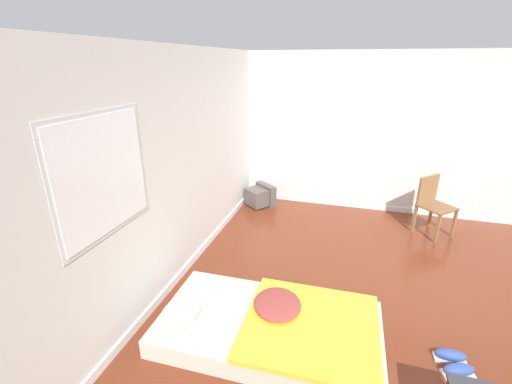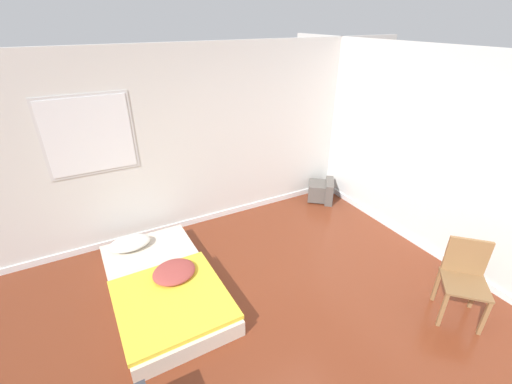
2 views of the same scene
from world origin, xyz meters
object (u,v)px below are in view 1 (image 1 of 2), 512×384
Objects in this scene: mattress_bed at (270,326)px; wooden_chair at (432,201)px; crt_tv at (260,196)px; sneaker_pair at (455,363)px.

wooden_chair is (2.74, -1.76, 0.39)m from mattress_bed.
mattress_bed is 3.49× the size of crt_tv.
wooden_chair is 2.67m from sneaker_pair.
mattress_bed is 6.73× the size of sneaker_pair.
wooden_chair is at bearing -96.20° from crt_tv.
wooden_chair is at bearing -3.89° from sneaker_pair.
crt_tv is 1.93× the size of sneaker_pair.
mattress_bed is at bearing -162.68° from crt_tv.
crt_tv is 2.75m from wooden_chair.
sneaker_pair is at bearing 176.11° from wooden_chair.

